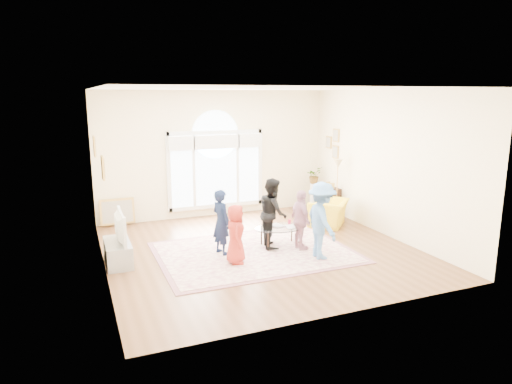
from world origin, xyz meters
name	(u,v)px	position (x,y,z in m)	size (l,w,h in m)	color
ground	(260,250)	(0.00, 0.00, 0.00)	(6.00, 6.00, 0.00)	brown
room_shell	(218,156)	(0.01, 2.83, 1.57)	(6.00, 6.00, 6.00)	#FEF2C2
area_rug	(255,252)	(-0.17, -0.13, 0.01)	(3.60, 2.60, 0.02)	beige
rug_border	(255,252)	(-0.17, -0.13, 0.01)	(3.80, 2.80, 0.01)	#905A63
tv_console	(118,253)	(-2.75, 0.30, 0.21)	(0.45, 1.00, 0.42)	#969A9E
television	(117,227)	(-2.74, 0.30, 0.71)	(0.17, 0.99, 0.57)	black
coffee_table	(280,228)	(0.46, 0.03, 0.40)	(1.11, 0.74, 0.54)	silver
armchair	(329,213)	(2.21, 1.02, 0.31)	(0.95, 0.83, 0.62)	yellow
side_cabinet	(330,201)	(2.78, 1.94, 0.35)	(0.40, 0.50, 0.70)	black
floor_lamp	(338,168)	(2.73, 1.53, 1.28)	(0.32, 0.32, 1.51)	black
plant_pedestal	(313,196)	(2.70, 2.65, 0.35)	(0.20, 0.20, 0.70)	white
potted_plant	(314,175)	(2.70, 2.65, 0.92)	(0.40, 0.35, 0.45)	#33722D
leaning_picture	(118,226)	(-2.50, 2.90, 0.00)	(0.80, 0.05, 0.62)	tan
child_red	(236,234)	(-0.72, -0.54, 0.57)	(0.54, 0.35, 1.11)	#AE2D22
child_navy	(221,222)	(-0.81, 0.05, 0.66)	(0.47, 0.31, 1.29)	#111C37
child_black	(273,213)	(0.30, 0.06, 0.73)	(0.69, 0.54, 1.42)	black
child_pink	(301,220)	(0.75, -0.31, 0.63)	(0.71, 0.30, 1.22)	#C7889B
child_blue	(322,220)	(0.89, -0.90, 0.76)	(0.95, 0.55, 1.47)	#4F81C1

